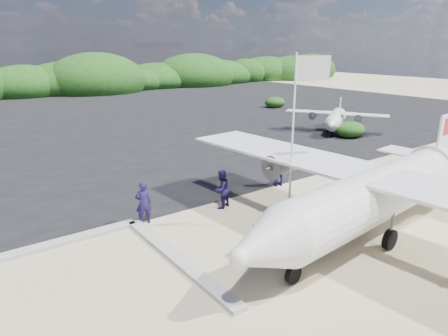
# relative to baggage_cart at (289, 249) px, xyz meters

# --- Properties ---
(ground) EXTENTS (160.00, 160.00, 0.00)m
(ground) POSITION_rel_baggage_cart_xyz_m (0.89, 0.21, 0.00)
(ground) COLOR beige
(asphalt_apron) EXTENTS (90.00, 50.00, 0.04)m
(asphalt_apron) POSITION_rel_baggage_cart_xyz_m (0.89, 30.21, 0.00)
(asphalt_apron) COLOR #B2B2B2
(asphalt_apron) RESTS_ON ground
(lagoon) EXTENTS (9.00, 7.00, 0.40)m
(lagoon) POSITION_rel_baggage_cart_xyz_m (-8.11, 1.71, 0.00)
(lagoon) COLOR #B2B2B2
(lagoon) RESTS_ON ground
(vegetation_band) EXTENTS (124.00, 8.00, 4.40)m
(vegetation_band) POSITION_rel_baggage_cart_xyz_m (0.89, 55.21, 0.00)
(vegetation_band) COLOR #B2B2B2
(vegetation_band) RESTS_ON ground
(baggage_cart) EXTENTS (2.90, 1.90, 1.36)m
(baggage_cart) POSITION_rel_baggage_cart_xyz_m (0.00, 0.00, 0.00)
(baggage_cart) COLOR #0C44B5
(baggage_cart) RESTS_ON ground
(flagpole) EXTENTS (1.46, 1.06, 6.72)m
(flagpole) POSITION_rel_baggage_cart_xyz_m (1.49, 1.55, 0.00)
(flagpole) COLOR white
(flagpole) RESTS_ON ground
(signboard) EXTENTS (1.51, 0.48, 1.25)m
(signboard) POSITION_rel_baggage_cart_xyz_m (2.76, -0.63, 0.00)
(signboard) COLOR #501A17
(signboard) RESTS_ON ground
(crew_a) EXTENTS (0.73, 0.56, 1.78)m
(crew_a) POSITION_rel_baggage_cart_xyz_m (-3.20, 5.06, 0.89)
(crew_a) COLOR #1A1348
(crew_a) RESTS_ON ground
(crew_b) EXTENTS (1.02, 0.90, 1.76)m
(crew_b) POSITION_rel_baggage_cart_xyz_m (0.29, 4.54, 0.88)
(crew_b) COLOR #1A1348
(crew_b) RESTS_ON ground
(crew_c) EXTENTS (1.23, 0.73, 1.96)m
(crew_c) POSITION_rel_baggage_cart_xyz_m (4.38, 5.14, 0.98)
(crew_c) COLOR #1A1348
(crew_c) RESTS_ON ground
(aircraft_large) EXTENTS (18.72, 18.72, 5.19)m
(aircraft_large) POSITION_rel_baggage_cart_xyz_m (18.42, 21.89, 0.00)
(aircraft_large) COLOR #B2B2B2
(aircraft_large) RESTS_ON ground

